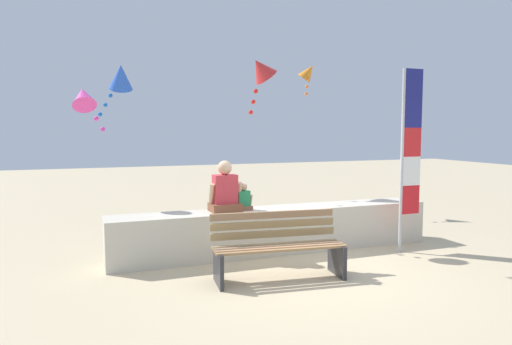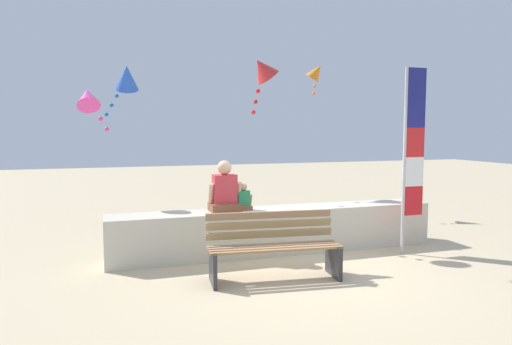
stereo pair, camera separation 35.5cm
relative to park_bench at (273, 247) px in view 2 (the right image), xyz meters
The scene contains 10 objects.
ground_plane 0.70m from the park_bench, 14.76° to the left, with size 40.00×40.00×0.00m, color #C8B48D.
seawall_ledge 1.39m from the park_bench, 67.41° to the left, with size 5.44×0.63×0.73m, color beige.
park_bench is the anchor object (origin of this frame).
person_adult 1.47m from the park_bench, 105.15° to the left, with size 0.53×0.39×0.80m.
person_child 1.37m from the park_bench, 91.85° to the left, with size 0.28×0.21×0.43m.
flag_banner 2.90m from the park_bench, 11.98° to the left, with size 0.39×0.05×2.99m.
kite_orange 6.08m from the park_bench, 58.80° to the left, with size 0.61×0.58×0.83m.
kite_red 3.22m from the park_bench, 75.73° to the left, with size 0.59×0.68×1.03m.
kite_magenta 4.21m from the park_bench, 130.92° to the left, with size 0.57×0.59×0.85m.
kite_blue 4.86m from the park_bench, 114.19° to the left, with size 0.67×0.62×1.07m.
Camera 2 is at (-2.67, -5.95, 2.01)m, focal length 32.76 mm.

